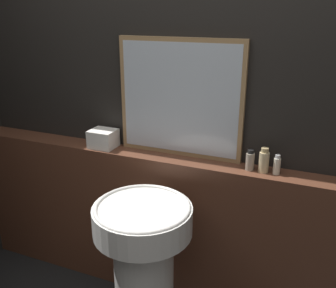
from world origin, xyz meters
name	(u,v)px	position (x,y,z in m)	size (l,w,h in m)	color
wall_back	(188,109)	(0.00, 1.25, 1.25)	(8.00, 0.06, 2.50)	black
vanity_counter	(179,230)	(0.00, 1.13, 0.49)	(2.95, 0.18, 0.97)	#512D1E
pedestal_sink	(144,263)	(-0.04, 0.71, 0.53)	(0.51, 0.51, 0.88)	silver
mirror	(180,99)	(-0.03, 1.20, 1.32)	(0.75, 0.03, 0.69)	#937047
towel_stack	(103,139)	(-0.52, 1.13, 1.03)	(0.16, 0.14, 0.11)	silver
shampoo_bottle	(250,161)	(0.41, 1.13, 1.03)	(0.05, 0.05, 0.12)	gray
conditioner_bottle	(264,161)	(0.48, 1.13, 1.04)	(0.05, 0.05, 0.14)	#C6B284
lotion_bottle	(277,165)	(0.55, 1.13, 1.03)	(0.04, 0.04, 0.11)	beige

